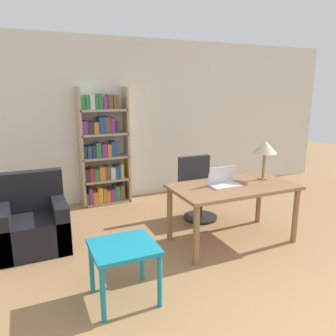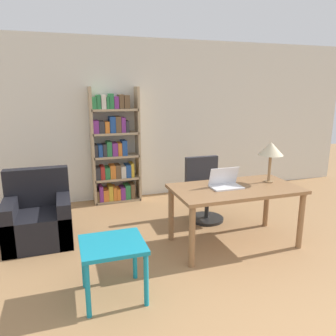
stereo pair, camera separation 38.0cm
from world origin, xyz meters
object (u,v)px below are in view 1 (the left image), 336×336
at_px(office_chair, 198,190).
at_px(side_table_blue, 124,254).
at_px(armchair, 33,224).
at_px(bookshelf, 103,152).
at_px(laptop, 224,181).
at_px(desk, 233,193).
at_px(table_lamp, 265,148).

height_order(office_chair, side_table_blue, office_chair).
distance_m(armchair, bookshelf, 1.79).
bearing_deg(laptop, armchair, 160.14).
bearing_deg(armchair, bookshelf, 46.85).
relative_size(office_chair, side_table_blue, 1.60).
distance_m(desk, table_lamp, 0.73).
distance_m(office_chair, side_table_blue, 2.15).
bearing_deg(table_lamp, office_chair, 123.11).
xyz_separation_m(laptop, side_table_blue, (-1.46, -0.64, -0.34)).
bearing_deg(side_table_blue, bookshelf, 80.43).
bearing_deg(laptop, side_table_blue, -156.25).
relative_size(laptop, bookshelf, 0.19).
height_order(side_table_blue, bookshelf, bookshelf).
bearing_deg(desk, side_table_blue, -159.06).
bearing_deg(desk, bookshelf, 118.81).
xyz_separation_m(laptop, table_lamp, (0.63, 0.04, 0.36)).
distance_m(side_table_blue, armchair, 1.60).
bearing_deg(desk, armchair, 160.27).
height_order(laptop, armchair, laptop).
bearing_deg(side_table_blue, table_lamp, 18.03).
bearing_deg(bookshelf, table_lamp, -50.31).
bearing_deg(office_chair, bookshelf, 133.44).
relative_size(table_lamp, side_table_blue, 0.89).
bearing_deg(side_table_blue, office_chair, 42.90).
relative_size(armchair, bookshelf, 0.47).
xyz_separation_m(desk, laptop, (-0.12, 0.04, 0.15)).
xyz_separation_m(office_chair, bookshelf, (-1.13, 1.19, 0.46)).
xyz_separation_m(desk, bookshelf, (-1.13, 2.05, 0.24)).
relative_size(laptop, office_chair, 0.41).
bearing_deg(table_lamp, bookshelf, 129.69).
bearing_deg(bookshelf, side_table_blue, -99.57).
xyz_separation_m(laptop, office_chair, (0.12, 0.82, -0.36)).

